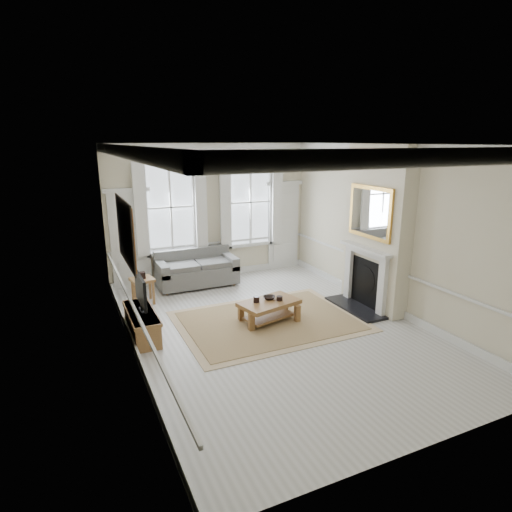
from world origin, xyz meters
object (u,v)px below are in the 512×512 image
sofa (196,271)px  tv_stand (142,324)px  side_table (142,283)px  coffee_table (269,305)px

sofa → tv_stand: 2.93m
side_table → coffee_table: bearing=-45.0°
coffee_table → tv_stand: (-2.38, 0.38, -0.11)m
tv_stand → sofa: bearing=53.6°
side_table → coffee_table: size_ratio=0.44×
sofa → side_table: sofa is taller
sofa → tv_stand: size_ratio=1.41×
side_table → tv_stand: size_ratio=0.42×
sofa → side_table: 1.57m
side_table → tv_stand: bearing=-100.9°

